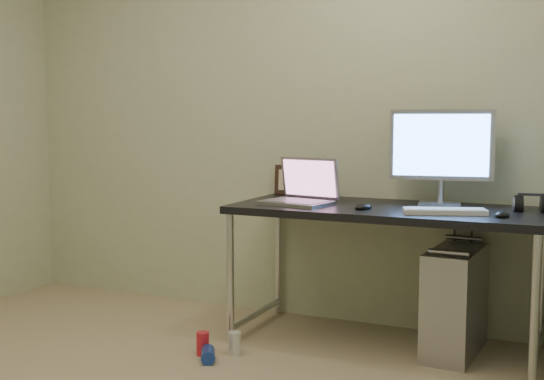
{
  "coord_description": "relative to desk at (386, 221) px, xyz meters",
  "views": [
    {
      "loc": [
        1.8,
        -2.07,
        1.21
      ],
      "look_at": [
        0.37,
        1.05,
        0.85
      ],
      "focal_mm": 45.0,
      "sensor_mm": 36.0,
      "label": 1
    }
  ],
  "objects": [
    {
      "name": "wall_back",
      "position": [
        -0.87,
        0.35,
        0.58
      ],
      "size": [
        3.5,
        0.02,
        2.5
      ],
      "primitive_type": "cube",
      "color": "beige",
      "rests_on": "ground"
    },
    {
      "name": "laptop",
      "position": [
        -0.46,
        -0.06,
        0.14
      ],
      "size": [
        0.4,
        0.35,
        0.25
      ],
      "rotation": [
        0.0,
        0.0,
        -0.17
      ],
      "color": "#A6A5AD",
      "rests_on": "desk"
    },
    {
      "name": "can_blue",
      "position": [
        -0.73,
        -0.61,
        -0.64
      ],
      "size": [
        0.12,
        0.14,
        0.07
      ],
      "primitive_type": "cylinder",
      "rotation": [
        1.57,
        0.0,
        0.53
      ],
      "color": "#1B3AA0",
      "rests_on": "ground"
    },
    {
      "name": "monitor",
      "position": [
        0.24,
        0.19,
        0.38
      ],
      "size": [
        0.54,
        0.19,
        0.51
      ],
      "rotation": [
        0.0,
        0.0,
        0.16
      ],
      "color": "#A6A5AD",
      "rests_on": "desk"
    },
    {
      "name": "headphones",
      "position": [
        0.71,
        0.12,
        0.11
      ],
      "size": [
        0.18,
        0.11,
        0.11
      ],
      "rotation": [
        0.0,
        0.0,
        0.17
      ],
      "color": "black",
      "rests_on": "desk"
    },
    {
      "name": "can_red",
      "position": [
        -0.81,
        -0.53,
        -0.61
      ],
      "size": [
        0.07,
        0.07,
        0.12
      ],
      "primitive_type": "cylinder",
      "rotation": [
        0.0,
        0.0,
        -0.05
      ],
      "color": "red",
      "rests_on": "ground"
    },
    {
      "name": "mouse_right",
      "position": [
        0.6,
        -0.14,
        0.1
      ],
      "size": [
        0.08,
        0.11,
        0.03
      ],
      "primitive_type": "ellipsoid",
      "rotation": [
        0.0,
        0.0,
        -0.21
      ],
      "color": "black",
      "rests_on": "desk"
    },
    {
      "name": "webcam",
      "position": [
        -0.37,
        0.23,
        0.16
      ],
      "size": [
        0.04,
        0.03,
        0.11
      ],
      "rotation": [
        0.0,
        0.0,
        0.17
      ],
      "color": "silver",
      "rests_on": "desk"
    },
    {
      "name": "mouse_left",
      "position": [
        -0.08,
        -0.14,
        0.1
      ],
      "size": [
        0.1,
        0.13,
        0.04
      ],
      "primitive_type": "ellipsoid",
      "rotation": [
        0.0,
        0.0,
        -0.33
      ],
      "color": "black",
      "rests_on": "desk"
    },
    {
      "name": "keyboard",
      "position": [
        0.33,
        -0.13,
        0.09
      ],
      "size": [
        0.41,
        0.25,
        0.02
      ],
      "primitive_type": "cube",
      "rotation": [
        0.0,
        0.0,
        0.33
      ],
      "color": "white",
      "rests_on": "desk"
    },
    {
      "name": "cable_b",
      "position": [
        0.4,
        0.28,
        -0.29
      ],
      "size": [
        0.02,
        0.11,
        0.71
      ],
      "primitive_type": "cylinder",
      "rotation": [
        0.14,
        0.0,
        0.09
      ],
      "color": "black",
      "rests_on": "ground"
    },
    {
      "name": "tower_computer",
      "position": [
        0.36,
        0.04,
        -0.4
      ],
      "size": [
        0.26,
        0.54,
        0.58
      ],
      "rotation": [
        0.0,
        0.0,
        -0.06
      ],
      "color": "#AAABAF",
      "rests_on": "ground"
    },
    {
      "name": "cable_a",
      "position": [
        0.31,
        0.3,
        -0.27
      ],
      "size": [
        0.01,
        0.16,
        0.69
      ],
      "primitive_type": "cylinder",
      "rotation": [
        0.21,
        0.0,
        0.0
      ],
      "color": "black",
      "rests_on": "ground"
    },
    {
      "name": "desk",
      "position": [
        0.0,
        0.0,
        0.0
      ],
      "size": [
        1.61,
        0.7,
        0.75
      ],
      "color": "black",
      "rests_on": "ground"
    },
    {
      "name": "can_white",
      "position": [
        -0.66,
        -0.46,
        -0.61
      ],
      "size": [
        0.08,
        0.08,
        0.12
      ],
      "primitive_type": "cylinder",
      "rotation": [
        0.0,
        0.0,
        -0.17
      ],
      "color": "silver",
      "rests_on": "ground"
    },
    {
      "name": "picture_frame",
      "position": [
        -0.67,
        0.33,
        0.17
      ],
      "size": [
        0.23,
        0.12,
        0.18
      ],
      "primitive_type": "cube",
      "rotation": [
        -0.21,
        0.0,
        0.28
      ],
      "color": "black",
      "rests_on": "desk"
    }
  ]
}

